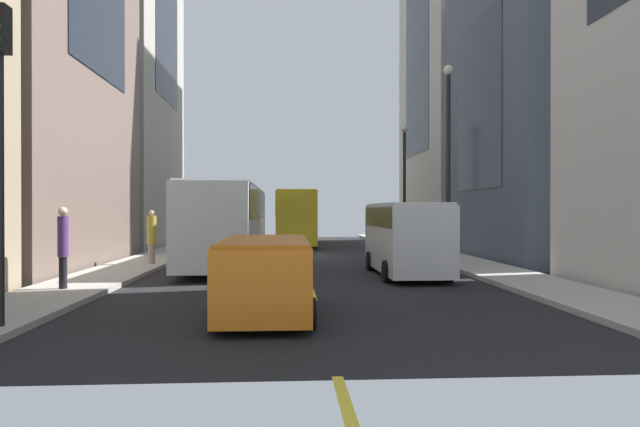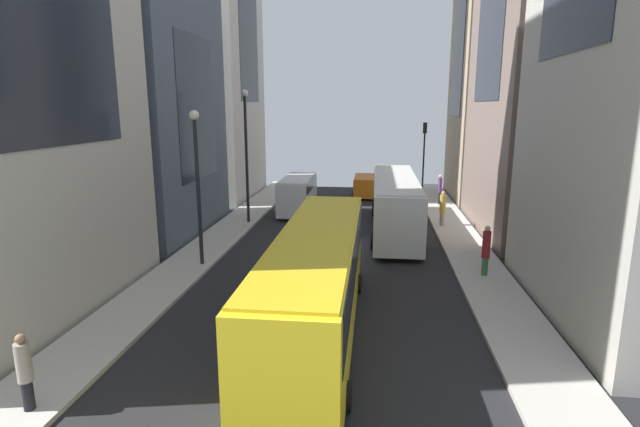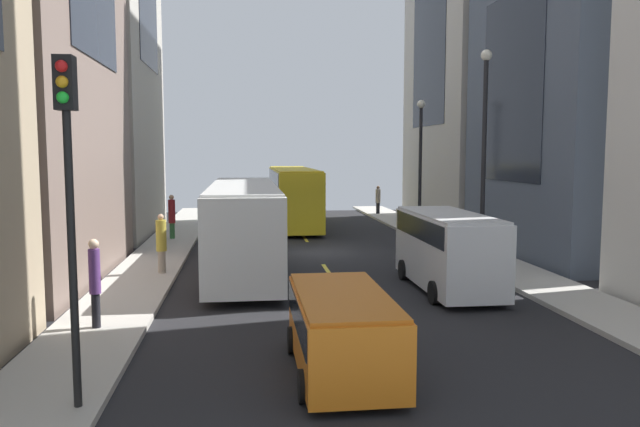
% 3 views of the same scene
% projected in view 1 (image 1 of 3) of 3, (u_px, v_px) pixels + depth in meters
% --- Properties ---
extents(ground_plane, '(40.29, 40.29, 0.00)m').
position_uv_depth(ground_plane, '(301.00, 256.00, 27.55)').
color(ground_plane, black).
extents(sidewalk_west, '(2.46, 44.00, 0.15)m').
position_uv_depth(sidewalk_west, '(162.00, 256.00, 27.14)').
color(sidewalk_west, '#B2ADA3').
rests_on(sidewalk_west, ground).
extents(sidewalk_east, '(2.46, 44.00, 0.15)m').
position_uv_depth(sidewalk_east, '(436.00, 254.00, 27.97)').
color(sidewalk_east, '#B2ADA3').
rests_on(sidewalk_east, ground).
extents(lane_stripe_0, '(0.16, 2.00, 0.01)m').
position_uv_depth(lane_stripe_0, '(345.00, 402.00, 6.59)').
color(lane_stripe_0, yellow).
rests_on(lane_stripe_0, ground).
extents(lane_stripe_1, '(0.16, 2.00, 0.01)m').
position_uv_depth(lane_stripe_1, '(313.00, 295.00, 14.98)').
color(lane_stripe_1, yellow).
rests_on(lane_stripe_1, ground).
extents(lane_stripe_2, '(0.16, 2.00, 0.01)m').
position_uv_depth(lane_stripe_2, '(304.00, 265.00, 23.36)').
color(lane_stripe_2, yellow).
rests_on(lane_stripe_2, ground).
extents(lane_stripe_3, '(0.16, 2.00, 0.01)m').
position_uv_depth(lane_stripe_3, '(299.00, 250.00, 31.75)').
color(lane_stripe_3, yellow).
rests_on(lane_stripe_3, ground).
extents(lane_stripe_4, '(0.16, 2.00, 0.01)m').
position_uv_depth(lane_stripe_4, '(297.00, 242.00, 40.13)').
color(lane_stripe_4, yellow).
rests_on(lane_stripe_4, ground).
extents(lane_stripe_5, '(0.16, 2.00, 0.01)m').
position_uv_depth(lane_stripe_5, '(295.00, 237.00, 48.52)').
color(lane_stripe_5, yellow).
rests_on(lane_stripe_5, ground).
extents(building_east_1, '(6.64, 10.69, 14.78)m').
position_uv_depth(building_east_1, '(545.00, 105.00, 26.07)').
color(building_east_1, '#4C5666').
rests_on(building_east_1, ground).
extents(building_east_2, '(6.99, 11.99, 27.77)m').
position_uv_depth(building_east_2, '(466.00, 46.00, 38.26)').
color(building_east_2, '#B7B2A8').
rests_on(building_east_2, ground).
extents(city_bus_white, '(2.80, 12.96, 3.35)m').
position_uv_depth(city_bus_white, '(229.00, 218.00, 23.64)').
color(city_bus_white, silver).
rests_on(city_bus_white, ground).
extents(streetcar_yellow, '(2.70, 13.05, 3.59)m').
position_uv_depth(streetcar_yellow, '(295.00, 213.00, 38.18)').
color(streetcar_yellow, yellow).
rests_on(streetcar_yellow, ground).
extents(delivery_van_white, '(2.25, 5.88, 2.58)m').
position_uv_depth(delivery_van_white, '(406.00, 233.00, 19.45)').
color(delivery_van_white, white).
rests_on(delivery_van_white, ground).
extents(car_orange_0, '(2.07, 4.49, 1.70)m').
position_uv_depth(car_orange_0, '(266.00, 271.00, 11.97)').
color(car_orange_0, orange).
rests_on(car_orange_0, ground).
extents(pedestrian_crossing_near, '(0.38, 0.38, 2.19)m').
position_uv_depth(pedestrian_crossing_near, '(152.00, 235.00, 22.25)').
color(pedestrian_crossing_near, gray).
rests_on(pedestrian_crossing_near, ground).
extents(pedestrian_crossing_mid, '(0.29, 0.29, 2.27)m').
position_uv_depth(pedestrian_crossing_mid, '(63.00, 244.00, 15.16)').
color(pedestrian_crossing_mid, black).
rests_on(pedestrian_crossing_mid, ground).
extents(pedestrian_walking_far, '(0.35, 0.35, 2.27)m').
position_uv_depth(pedestrian_walking_far, '(179.00, 227.00, 31.44)').
color(pedestrian_walking_far, '#336B38').
rests_on(pedestrian_walking_far, ground).
extents(pedestrian_waiting_curb, '(0.36, 0.36, 2.02)m').
position_uv_depth(pedestrian_waiting_curb, '(377.00, 224.00, 43.71)').
color(pedestrian_waiting_curb, black).
rests_on(pedestrian_waiting_curb, ground).
extents(streetlamp_near, '(0.44, 0.44, 7.21)m').
position_uv_depth(streetlamp_near, '(404.00, 173.00, 32.06)').
color(streetlamp_near, black).
rests_on(streetlamp_near, ground).
extents(streetlamp_far, '(0.44, 0.44, 8.39)m').
position_uv_depth(streetlamp_far, '(448.00, 144.00, 23.31)').
color(streetlamp_far, black).
rests_on(streetlamp_far, ground).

